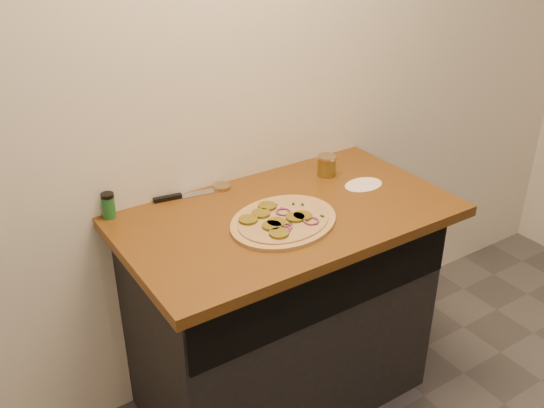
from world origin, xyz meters
TOP-DOWN VIEW (x-y plane):
  - cabinet at (0.00, 1.45)m, footprint 1.10×0.60m
  - countertop at (0.00, 1.42)m, footprint 1.20×0.70m
  - pizza at (-0.06, 1.35)m, footprint 0.51×0.51m
  - chefs_knife at (-0.26, 1.72)m, footprint 0.29×0.07m
  - mason_jar_lid at (-0.11, 1.70)m, footprint 0.08×0.08m
  - salsa_jar at (0.30, 1.58)m, footprint 0.08×0.08m
  - spice_shaker at (-0.55, 1.72)m, footprint 0.05×0.05m
  - flour_spill at (0.37, 1.43)m, footprint 0.17×0.17m

SIDE VIEW (x-z plane):
  - cabinet at x=0.00m, z-range 0.00..0.86m
  - countertop at x=0.00m, z-range 0.86..0.90m
  - flour_spill at x=0.37m, z-range 0.90..0.90m
  - chefs_knife at x=-0.26m, z-range 0.90..0.91m
  - mason_jar_lid at x=-0.11m, z-range 0.90..0.91m
  - pizza at x=-0.06m, z-range 0.90..0.92m
  - salsa_jar at x=0.30m, z-range 0.90..0.98m
  - spice_shaker at x=-0.55m, z-range 0.90..0.99m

